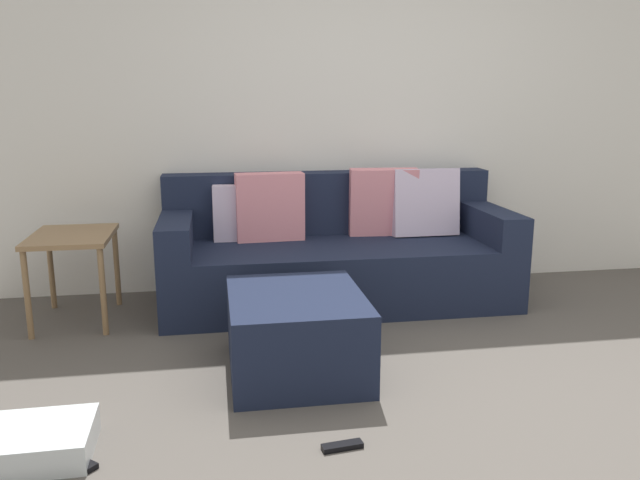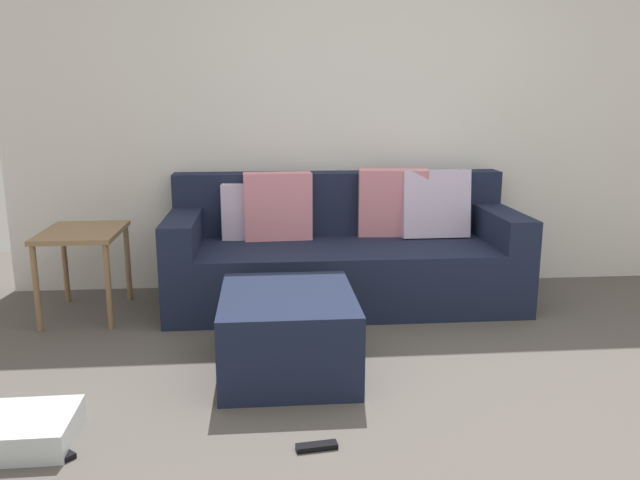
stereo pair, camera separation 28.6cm
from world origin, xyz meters
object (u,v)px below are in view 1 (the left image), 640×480
Objects in this scene: couch_sectional at (337,253)px; side_table at (73,246)px; ottoman at (296,333)px; remote_by_storage_bin at (78,461)px; remote_near_ottoman at (342,446)px; storage_bin at (41,442)px.

couch_sectional is 1.72m from side_table.
couch_sectional reaches higher than ottoman.
ottoman is at bearing 79.64° from remote_by_storage_bin.
couch_sectional reaches higher than remote_near_ottoman.
remote_near_ottoman is (0.08, -0.78, -0.20)m from ottoman.
remote_by_storage_bin is at bearing 169.30° from remote_near_ottoman.
side_table is 3.44× the size of remote_by_storage_bin.
couch_sectional is at bearing 95.98° from remote_by_storage_bin.
ottoman reaches higher than remote_by_storage_bin.
remote_near_ottoman is (1.36, -1.77, -0.47)m from side_table.
couch_sectional is 5.91× the size of storage_bin.
ottoman is 1.63m from side_table.
couch_sectional is at bearing 49.39° from storage_bin.
couch_sectional reaches higher than storage_bin.
couch_sectional is 2.90× the size of ottoman.
storage_bin reaches higher than remote_near_ottoman.
ottoman is at bearing 30.03° from storage_bin.
remote_near_ottoman is 0.92× the size of remote_by_storage_bin.
ottoman reaches higher than storage_bin.
storage_bin is (-1.54, -1.79, -0.27)m from couch_sectional.
couch_sectional is at bearing 72.36° from remote_near_ottoman.
couch_sectional is 3.70× the size of side_table.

